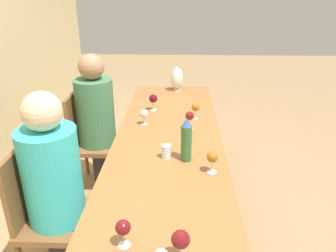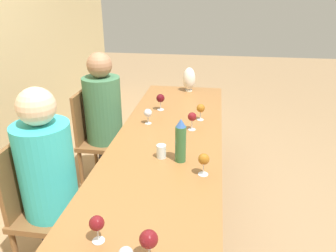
{
  "view_description": "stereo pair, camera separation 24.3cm",
  "coord_description": "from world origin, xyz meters",
  "px_view_note": "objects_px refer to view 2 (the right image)",
  "views": [
    {
      "loc": [
        -2.24,
        -0.08,
        1.79
      ],
      "look_at": [
        -0.0,
        0.0,
        0.83
      ],
      "focal_mm": 35.0,
      "sensor_mm": 36.0,
      "label": 1
    },
    {
      "loc": [
        -2.22,
        -0.33,
        1.79
      ],
      "look_at": [
        -0.0,
        0.0,
        0.83
      ],
      "focal_mm": 35.0,
      "sensor_mm": 36.0,
      "label": 2
    }
  ],
  "objects_px": {
    "water_bottle": "(181,141)",
    "wine_glass_1": "(204,160)",
    "water_tumbler": "(162,151)",
    "chair_near": "(42,204)",
    "wine_glass_0": "(201,109)",
    "wine_glass_7": "(160,99)",
    "wine_glass_3": "(192,117)",
    "wine_glass_4": "(149,240)",
    "wine_glass_5": "(148,113)",
    "person_near": "(50,179)",
    "person_far": "(105,117)",
    "vase": "(189,79)",
    "chair_far": "(98,135)",
    "wine_glass_2": "(97,224)"
  },
  "relations": [
    {
      "from": "vase",
      "to": "chair_near",
      "type": "height_order",
      "value": "vase"
    },
    {
      "from": "water_bottle",
      "to": "wine_glass_2",
      "type": "height_order",
      "value": "water_bottle"
    },
    {
      "from": "vase",
      "to": "chair_far",
      "type": "relative_size",
      "value": 0.28
    },
    {
      "from": "wine_glass_0",
      "to": "wine_glass_1",
      "type": "height_order",
      "value": "same"
    },
    {
      "from": "water_bottle",
      "to": "wine_glass_1",
      "type": "distance_m",
      "value": 0.22
    },
    {
      "from": "wine_glass_0",
      "to": "chair_far",
      "type": "height_order",
      "value": "chair_far"
    },
    {
      "from": "water_tumbler",
      "to": "wine_glass_7",
      "type": "relative_size",
      "value": 0.61
    },
    {
      "from": "wine_glass_0",
      "to": "person_near",
      "type": "bearing_deg",
      "value": 139.24
    },
    {
      "from": "wine_glass_3",
      "to": "vase",
      "type": "bearing_deg",
      "value": 6.32
    },
    {
      "from": "wine_glass_1",
      "to": "wine_glass_4",
      "type": "height_order",
      "value": "wine_glass_4"
    },
    {
      "from": "water_tumbler",
      "to": "vase",
      "type": "height_order",
      "value": "vase"
    },
    {
      "from": "water_bottle",
      "to": "wine_glass_1",
      "type": "relative_size",
      "value": 2.1
    },
    {
      "from": "vase",
      "to": "wine_glass_4",
      "type": "bearing_deg",
      "value": -178.91
    },
    {
      "from": "water_tumbler",
      "to": "wine_glass_4",
      "type": "bearing_deg",
      "value": -174.07
    },
    {
      "from": "wine_glass_4",
      "to": "chair_far",
      "type": "xyz_separation_m",
      "value": [
        1.65,
        0.83,
        -0.34
      ]
    },
    {
      "from": "wine_glass_7",
      "to": "person_far",
      "type": "height_order",
      "value": "person_far"
    },
    {
      "from": "water_bottle",
      "to": "person_far",
      "type": "height_order",
      "value": "person_far"
    },
    {
      "from": "wine_glass_4",
      "to": "wine_glass_7",
      "type": "relative_size",
      "value": 1.0
    },
    {
      "from": "wine_glass_5",
      "to": "chair_near",
      "type": "distance_m",
      "value": 1.07
    },
    {
      "from": "water_tumbler",
      "to": "wine_glass_3",
      "type": "bearing_deg",
      "value": -18.27
    },
    {
      "from": "chair_far",
      "to": "person_near",
      "type": "bearing_deg",
      "value": -175.44
    },
    {
      "from": "wine_glass_2",
      "to": "chair_far",
      "type": "height_order",
      "value": "chair_far"
    },
    {
      "from": "chair_near",
      "to": "wine_glass_0",
      "type": "bearing_deg",
      "value": -43.39
    },
    {
      "from": "wine_glass_5",
      "to": "chair_near",
      "type": "xyz_separation_m",
      "value": [
        -0.87,
        0.53,
        -0.33
      ]
    },
    {
      "from": "water_tumbler",
      "to": "wine_glass_4",
      "type": "relative_size",
      "value": 0.61
    },
    {
      "from": "wine_glass_1",
      "to": "person_far",
      "type": "relative_size",
      "value": 0.11
    },
    {
      "from": "vase",
      "to": "chair_near",
      "type": "distance_m",
      "value": 2.03
    },
    {
      "from": "water_bottle",
      "to": "vase",
      "type": "xyz_separation_m",
      "value": [
        1.56,
        0.08,
        -0.01
      ]
    },
    {
      "from": "wine_glass_4",
      "to": "chair_near",
      "type": "bearing_deg",
      "value": 54.67
    },
    {
      "from": "water_tumbler",
      "to": "wine_glass_0",
      "type": "distance_m",
      "value": 0.74
    },
    {
      "from": "person_near",
      "to": "person_far",
      "type": "distance_m",
      "value": 1.06
    },
    {
      "from": "person_near",
      "to": "person_far",
      "type": "bearing_deg",
      "value": 0.01
    },
    {
      "from": "water_tumbler",
      "to": "wine_glass_1",
      "type": "xyz_separation_m",
      "value": [
        -0.18,
        -0.28,
        0.06
      ]
    },
    {
      "from": "water_tumbler",
      "to": "wine_glass_1",
      "type": "relative_size",
      "value": 0.65
    },
    {
      "from": "wine_glass_5",
      "to": "wine_glass_4",
      "type": "bearing_deg",
      "value": -168.25
    },
    {
      "from": "water_bottle",
      "to": "wine_glass_7",
      "type": "relative_size",
      "value": 1.97
    },
    {
      "from": "vase",
      "to": "chair_far",
      "type": "distance_m",
      "value": 1.16
    },
    {
      "from": "wine_glass_1",
      "to": "wine_glass_5",
      "type": "relative_size",
      "value": 1.1
    },
    {
      "from": "water_bottle",
      "to": "vase",
      "type": "height_order",
      "value": "water_bottle"
    },
    {
      "from": "wine_glass_3",
      "to": "wine_glass_4",
      "type": "xyz_separation_m",
      "value": [
        -1.38,
        0.07,
        -0.0
      ]
    },
    {
      "from": "water_tumbler",
      "to": "chair_near",
      "type": "distance_m",
      "value": 0.84
    },
    {
      "from": "vase",
      "to": "wine_glass_7",
      "type": "xyz_separation_m",
      "value": [
        -0.63,
        0.21,
        -0.03
      ]
    },
    {
      "from": "wine_glass_0",
      "to": "wine_glass_5",
      "type": "bearing_deg",
      "value": 108.68
    },
    {
      "from": "water_bottle",
      "to": "wine_glass_5",
      "type": "distance_m",
      "value": 0.68
    },
    {
      "from": "water_tumbler",
      "to": "person_near",
      "type": "height_order",
      "value": "person_near"
    },
    {
      "from": "wine_glass_0",
      "to": "wine_glass_7",
      "type": "relative_size",
      "value": 0.94
    },
    {
      "from": "wine_glass_4",
      "to": "person_far",
      "type": "distance_m",
      "value": 1.81
    },
    {
      "from": "wine_glass_1",
      "to": "chair_far",
      "type": "bearing_deg",
      "value": 47.58
    },
    {
      "from": "wine_glass_4",
      "to": "wine_glass_5",
      "type": "xyz_separation_m",
      "value": [
        1.45,
        0.3,
        -0.02
      ]
    },
    {
      "from": "wine_glass_1",
      "to": "wine_glass_3",
      "type": "relative_size",
      "value": 0.96
    }
  ]
}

